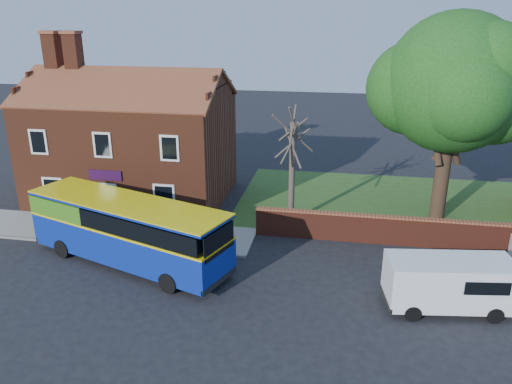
# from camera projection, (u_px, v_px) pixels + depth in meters

# --- Properties ---
(ground) EXTENTS (120.00, 120.00, 0.00)m
(ground) POSITION_uv_depth(u_px,v_px,m) (183.00, 296.00, 21.85)
(ground) COLOR black
(ground) RESTS_ON ground
(pavement) EXTENTS (18.00, 3.50, 0.12)m
(pavement) POSITION_uv_depth(u_px,v_px,m) (97.00, 230.00, 28.31)
(pavement) COLOR gray
(pavement) RESTS_ON ground
(kerb) EXTENTS (18.00, 0.15, 0.14)m
(kerb) POSITION_uv_depth(u_px,v_px,m) (81.00, 243.00, 26.69)
(kerb) COLOR slate
(kerb) RESTS_ON ground
(grass_strip) EXTENTS (26.00, 12.00, 0.04)m
(grass_strip) POSITION_uv_depth(u_px,v_px,m) (443.00, 207.00, 31.71)
(grass_strip) COLOR #426B28
(grass_strip) RESTS_ON ground
(shop_building) EXTENTS (12.30, 8.13, 10.50)m
(shop_building) POSITION_uv_depth(u_px,v_px,m) (132.00, 147.00, 32.49)
(shop_building) COLOR brown
(shop_building) RESTS_ON ground
(boundary_wall) EXTENTS (22.00, 0.38, 1.60)m
(boundary_wall) POSITION_uv_depth(u_px,v_px,m) (465.00, 235.00, 25.88)
(boundary_wall) COLOR maroon
(boundary_wall) RESTS_ON ground
(bus) EXTENTS (10.98, 6.13, 3.25)m
(bus) POSITION_uv_depth(u_px,v_px,m) (123.00, 227.00, 24.32)
(bus) COLOR #0D2796
(bus) RESTS_ON ground
(van_near) EXTENTS (5.32, 2.71, 2.24)m
(van_near) POSITION_uv_depth(u_px,v_px,m) (449.00, 282.00, 20.55)
(van_near) COLOR white
(van_near) RESTS_ON ground
(large_tree) EXTENTS (9.77, 7.73, 11.92)m
(large_tree) POSITION_uv_depth(u_px,v_px,m) (455.00, 87.00, 27.66)
(large_tree) COLOR black
(large_tree) RESTS_ON ground
(bare_tree) EXTENTS (2.46, 2.94, 6.57)m
(bare_tree) POSITION_uv_depth(u_px,v_px,m) (292.00, 168.00, 28.37)
(bare_tree) COLOR #4C4238
(bare_tree) RESTS_ON ground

